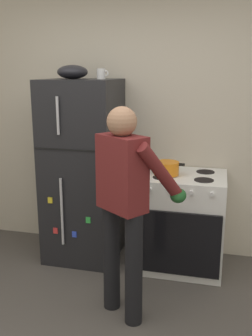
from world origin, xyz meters
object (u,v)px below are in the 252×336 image
Objects in this scene: person_cook at (126,196)px; mixing_bowl at (73,72)px; stove_range at (183,221)px; red_pot at (167,168)px; refrigerator at (83,171)px; coffee_mug at (101,74)px.

person_cook is 5.66× the size of mixing_bowl.
red_pot is at bearing -166.08° from stove_range.
person_cook is at bearing -102.30° from red_pot.
refrigerator is 0.83m from red_pot.
person_cook is (0.64, -0.87, 0.08)m from refrigerator.
mixing_bowl is at bearing 176.82° from red_pot.
coffee_mug is at bearing 171.10° from red_pot.
red_pot is (-0.16, -0.04, 0.52)m from stove_range.
person_cook reaches higher than red_pot.
coffee_mug reaches higher than person_cook.
refrigerator is at bearing 176.54° from red_pot.
refrigerator reaches higher than red_pot.
stove_range is 3.22× the size of mixing_bowl.
mixing_bowl is at bearing 179.44° from stove_range.
refrigerator is 1.10× the size of person_cook.
mixing_bowl is (-0.26, -0.05, 0.02)m from coffee_mug.
coffee_mug is (-0.80, 0.06, 1.35)m from stove_range.
person_cook is (-0.34, -0.86, 0.50)m from stove_range.
person_cook is 0.84m from red_pot.
red_pot is at bearing -3.18° from mixing_bowl.
stove_range is 0.55m from red_pot.
mixing_bowl reaches higher than refrigerator.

